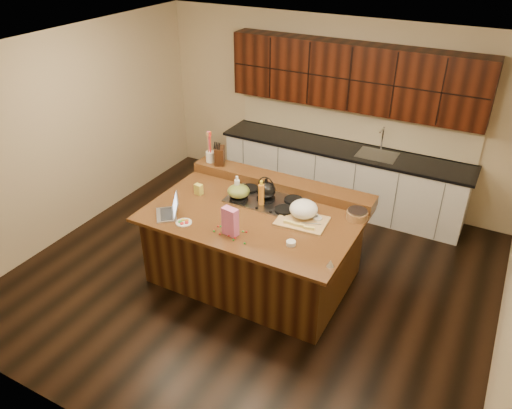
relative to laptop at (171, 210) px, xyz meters
The scene contains 32 objects.
room 1.01m from the laptop, 31.28° to the left, with size 5.52×5.02×2.72m.
island 1.08m from the laptop, 31.28° to the left, with size 2.40×1.60×0.92m.
back_ledge 1.44m from the laptop, 55.85° to the left, with size 2.40×0.30×0.12m, color black.
cooktop 1.13m from the laptop, 44.39° to the left, with size 0.92×0.52×0.05m.
back_counter 2.93m from the laptop, 67.81° to the left, with size 3.70×0.66×2.40m.
kettle 1.13m from the laptop, 44.39° to the left, with size 0.23×0.23×0.21m, color black.
green_bowl 0.84m from the laptop, 52.46° to the left, with size 0.27×0.27×0.15m, color olive.
laptop is the anchor object (origin of this frame).
oil_bottle 1.05m from the laptop, 40.16° to the left, with size 0.07×0.07×0.27m, color #C47422.
vinegar_bottle 0.83m from the laptop, 54.86° to the left, with size 0.06×0.06×0.25m, color silver.
wooden_tray 1.50m from the laptop, 24.45° to the left, with size 0.57×0.46×0.22m.
ramekin_a 1.46m from the laptop, ahead, with size 0.10×0.10×0.04m, color white.
ramekin_b 1.62m from the laptop, 25.52° to the left, with size 0.10×0.10×0.04m, color white.
ramekin_c 1.66m from the laptop, 23.63° to the left, with size 0.10×0.10×0.04m, color white.
strainer_bowl 2.10m from the laptop, 26.00° to the left, with size 0.24×0.24×0.09m, color #996B3F.
kitchen_timer 1.94m from the laptop, ahead, with size 0.08×0.08×0.07m, color silver.
pink_bag 0.81m from the laptop, ahead, with size 0.17×0.09×0.32m, color #D16298.
candy_plate 0.25m from the laptop, 18.04° to the right, with size 0.18×0.18×0.01m, color white.
package_box 0.55m from the laptop, 89.09° to the left, with size 0.09×0.07×0.13m, color gold.
utensil_crock 1.22m from the laptop, 100.70° to the left, with size 0.12×0.12×0.14m, color white.
knife_block 1.21m from the laptop, 93.87° to the left, with size 0.12×0.19×0.23m, color black.
gumdrop_0 0.62m from the laptop, ahead, with size 0.02×0.02×0.02m, color red.
gumdrop_1 0.64m from the laptop, ahead, with size 0.02×0.02×0.02m, color #198C26.
gumdrop_2 0.81m from the laptop, ahead, with size 0.02×0.02×0.02m, color red.
gumdrop_3 1.03m from the laptop, ahead, with size 0.02×0.02×0.02m, color #198C26.
gumdrop_4 0.61m from the laptop, ahead, with size 0.02×0.02×0.02m, color red.
gumdrop_5 0.90m from the laptop, ahead, with size 0.02×0.02×0.02m, color #198C26.
gumdrop_6 0.71m from the laptop, ahead, with size 0.02×0.02×0.02m, color red.
gumdrop_7 0.63m from the laptop, ahead, with size 0.02×0.02×0.02m, color #198C26.
gumdrop_8 0.94m from the laptop, ahead, with size 0.02×0.02×0.02m, color red.
gumdrop_9 0.90m from the laptop, ahead, with size 0.02×0.02×0.02m, color #198C26.
gumdrop_10 0.89m from the laptop, ahead, with size 0.02×0.02×0.02m, color red.
Camera 1 is at (2.34, -4.29, 3.88)m, focal length 35.00 mm.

